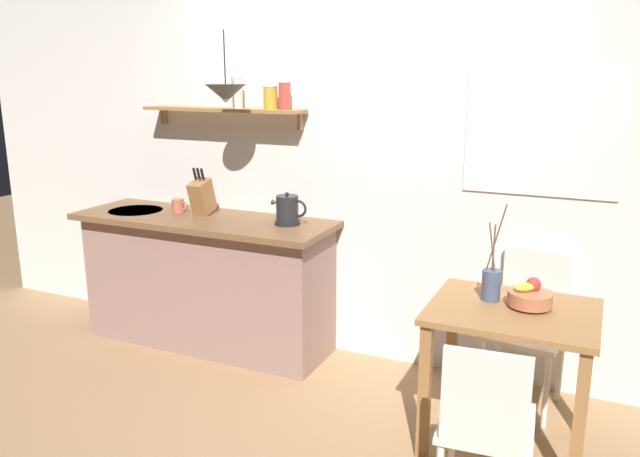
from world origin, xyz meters
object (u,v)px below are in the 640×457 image
at_px(electric_kettle, 288,210).
at_px(coffee_mug_by_sink, 179,206).
at_px(fruit_bowl, 530,296).
at_px(dining_chair_far, 528,320).
at_px(pendant_lamp, 226,93).
at_px(twig_vase, 491,284).
at_px(knife_block, 202,196).
at_px(dining_chair_near, 486,423).
at_px(dining_table, 511,336).

xyz_separation_m(electric_kettle, coffee_mug_by_sink, (-0.87, 0.00, -0.05)).
bearing_deg(coffee_mug_by_sink, fruit_bowl, -9.53).
height_order(dining_chair_far, pendant_lamp, pendant_lamp).
relative_size(electric_kettle, pendant_lamp, 0.58).
bearing_deg(twig_vase, knife_block, 169.27).
height_order(dining_chair_near, coffee_mug_by_sink, coffee_mug_by_sink).
distance_m(dining_chair_near, electric_kettle, 1.94).
bearing_deg(dining_chair_near, electric_kettle, 143.50).
distance_m(dining_chair_far, electric_kettle, 1.61).
bearing_deg(dining_chair_far, dining_chair_near, -91.18).
bearing_deg(knife_block, electric_kettle, 0.00).
height_order(fruit_bowl, electric_kettle, electric_kettle).
bearing_deg(dining_chair_far, electric_kettle, -177.73).
bearing_deg(knife_block, dining_table, -12.11).
distance_m(fruit_bowl, twig_vase, 0.20).
bearing_deg(coffee_mug_by_sink, pendant_lamp, -18.45).
distance_m(dining_chair_far, pendant_lamp, 2.24).
bearing_deg(pendant_lamp, electric_kettle, 28.72).
height_order(fruit_bowl, knife_block, knife_block).
relative_size(twig_vase, coffee_mug_by_sink, 4.04).
xyz_separation_m(dining_chair_far, knife_block, (-2.18, -0.06, 0.56)).
xyz_separation_m(dining_table, fruit_bowl, (0.07, 0.06, 0.20)).
height_order(dining_table, electric_kettle, electric_kettle).
bearing_deg(coffee_mug_by_sink, dining_table, -11.16).
distance_m(dining_chair_near, coffee_mug_by_sink, 2.65).
bearing_deg(dining_chair_near, dining_table, 90.06).
bearing_deg(electric_kettle, dining_chair_near, -36.50).
xyz_separation_m(fruit_bowl, coffee_mug_by_sink, (-2.43, 0.41, 0.17)).
relative_size(dining_table, dining_chair_near, 0.95).
bearing_deg(electric_kettle, dining_chair_far, 2.27).
bearing_deg(dining_table, dining_chair_far, 87.30).
relative_size(dining_chair_near, dining_chair_far, 0.95).
bearing_deg(twig_vase, fruit_bowl, -5.86).
relative_size(fruit_bowl, knife_block, 0.66).
bearing_deg(fruit_bowl, dining_chair_near, -95.40).
bearing_deg(dining_chair_far, pendant_lamp, -172.64).
xyz_separation_m(dining_chair_far, pendant_lamp, (-1.84, -0.24, 1.26)).
relative_size(dining_table, electric_kettle, 3.26).
bearing_deg(coffee_mug_by_sink, dining_chair_near, -25.17).
bearing_deg(pendant_lamp, dining_table, -8.91).
xyz_separation_m(dining_table, pendant_lamp, (-1.82, 0.28, 1.15)).
distance_m(twig_vase, knife_block, 2.08).
bearing_deg(pendant_lamp, knife_block, 152.25).
xyz_separation_m(dining_chair_near, twig_vase, (-0.13, 0.72, 0.36)).
relative_size(fruit_bowl, coffee_mug_by_sink, 1.74).
height_order(dining_table, dining_chair_far, dining_chair_far).
relative_size(electric_kettle, coffee_mug_by_sink, 1.98).
bearing_deg(twig_vase, dining_chair_far, 71.25).
bearing_deg(knife_block, twig_vase, -10.73).
relative_size(dining_chair_far, twig_vase, 1.76).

